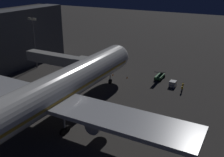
% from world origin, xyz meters
% --- Properties ---
extents(ground_plane, '(320.00, 320.00, 0.00)m').
position_xyz_m(ground_plane, '(0.00, 0.00, 0.00)').
color(ground_plane, '#383533').
extents(airliner_at_gate, '(53.93, 63.97, 19.57)m').
position_xyz_m(airliner_at_gate, '(-0.00, 9.17, 6.15)').
color(airliner_at_gate, silver).
rests_on(airliner_at_gate, ground_plane).
extents(jet_bridge, '(18.84, 3.40, 7.79)m').
position_xyz_m(jet_bridge, '(10.32, -9.79, 6.24)').
color(jet_bridge, '#9E9E99').
rests_on(jet_bridge, ground_plane).
extents(apron_floodlight_mast, '(2.90, 0.50, 14.73)m').
position_xyz_m(apron_floodlight_mast, '(25.50, -16.08, 8.74)').
color(apron_floodlight_mast, '#59595E').
rests_on(apron_floodlight_mast, ground_plane).
extents(belt_loader, '(1.96, 6.93, 3.10)m').
position_xyz_m(belt_loader, '(-10.05, -24.82, 0.84)').
color(belt_loader, '#287038').
rests_on(belt_loader, ground_plane).
extents(baggage_container_near_belt, '(1.54, 1.75, 1.45)m').
position_xyz_m(baggage_container_near_belt, '(-14.64, -21.40, 0.73)').
color(baggage_container_near_belt, '#B7BABF').
rests_on(baggage_container_near_belt, ground_plane).
extents(ground_crew_near_nose_gear, '(0.40, 0.40, 1.70)m').
position_xyz_m(ground_crew_near_nose_gear, '(-17.24, -21.02, 0.93)').
color(ground_crew_near_nose_gear, black).
rests_on(ground_crew_near_nose_gear, ground_plane).
extents(ground_crew_marshaller_fwd, '(0.40, 0.40, 1.76)m').
position_xyz_m(ground_crew_marshaller_fwd, '(-17.57, -19.01, 0.97)').
color(ground_crew_marshaller_fwd, black).
rests_on(ground_crew_marshaller_fwd, ground_plane).
extents(traffic_cone_nose_port, '(0.36, 0.36, 0.55)m').
position_xyz_m(traffic_cone_nose_port, '(-2.20, -21.06, 0.28)').
color(traffic_cone_nose_port, orange).
rests_on(traffic_cone_nose_port, ground_plane).
extents(traffic_cone_nose_starboard, '(0.36, 0.36, 0.55)m').
position_xyz_m(traffic_cone_nose_starboard, '(2.20, -21.06, 0.28)').
color(traffic_cone_nose_starboard, orange).
rests_on(traffic_cone_nose_starboard, ground_plane).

